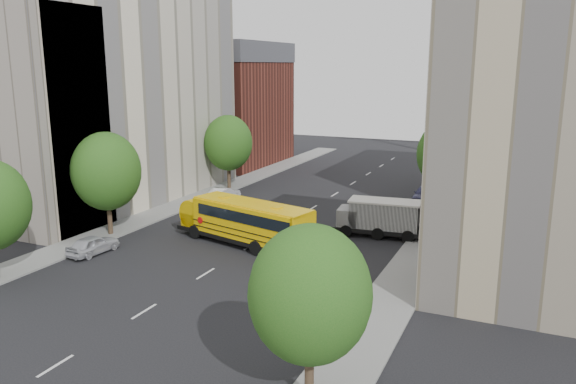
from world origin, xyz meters
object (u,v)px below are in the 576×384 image
Objects in this scene: safari_truck at (379,217)px; parked_car_4 at (425,194)px; street_tree_4 at (447,154)px; school_bus at (243,220)px; street_tree_3 at (310,294)px; street_tree_5 at (465,142)px; street_tree_1 at (106,171)px; street_tree_2 at (228,143)px; parked_car_1 at (223,194)px; parked_car_0 at (93,245)px; parked_car_5 at (451,174)px.

safari_truck is 12.60m from parked_car_4.
street_tree_4 reaches higher than school_bus.
street_tree_5 is (-0.00, 44.00, 0.25)m from street_tree_3.
street_tree_1 is 18.00m from street_tree_2.
street_tree_5 is at bearing 78.22° from parked_car_4.
street_tree_3 is 44.00m from street_tree_5.
street_tree_2 is 6.83m from parked_car_1.
school_bus is at bearing -56.81° from street_tree_2.
street_tree_5 is at bearing 53.75° from street_tree_1.
safari_truck is at bearing 50.08° from school_bus.
street_tree_3 is 34.93m from parked_car_4.
street_tree_1 reaches higher than street_tree_5.
street_tree_5 reaches higher than parked_car_0.
street_tree_3 is 1.05× the size of safari_truck.
street_tree_2 is 20.39m from parked_car_4.
street_tree_3 is 0.95× the size of street_tree_5.
street_tree_1 is 1.03× the size of street_tree_2.
street_tree_2 reaches higher than safari_truck.
street_tree_2 is at bearing 124.51° from street_tree_3.
parked_car_1 is at bearing -155.19° from parked_car_4.
safari_truck is (18.68, 8.13, -3.47)m from street_tree_1.
street_tree_1 is 1.75× the size of parked_car_4.
safari_truck is at bearing -140.24° from parked_car_0.
safari_truck is 1.72× the size of parked_car_1.
street_tree_1 is at bearing -140.71° from street_tree_4.
parked_car_5 is at bearing 95.76° from street_tree_4.
parked_car_4 reaches higher than parked_car_0.
street_tree_1 reaches higher than parked_car_5.
school_bus is at bearing 11.75° from street_tree_1.
safari_truck is (18.68, -9.87, -3.34)m from street_tree_2.
street_tree_2 is 1.70× the size of parked_car_4.
parked_car_0 is at bearing -119.15° from parked_car_5.
school_bus reaches higher than safari_truck.
street_tree_4 is 2.10× the size of parked_car_0.
school_bus is 1.76× the size of safari_truck.
street_tree_4 is 1.19× the size of safari_truck.
street_tree_2 is 2.00× the size of parked_car_0.
school_bus reaches higher than parked_car_5.
street_tree_2 is (0.00, 18.00, -0.12)m from street_tree_1.
street_tree_2 is at bearing -80.90° from parked_car_0.
street_tree_5 is at bearing -54.92° from parked_car_5.
school_bus is at bearing 132.38° from parked_car_1.
street_tree_5 reaches higher than safari_truck.
street_tree_3 reaches higher than school_bus.
street_tree_3 reaches higher than parked_car_1.
street_tree_2 reaches higher than parked_car_1.
street_tree_2 is 1.61× the size of parked_car_5.
street_tree_1 is 38.19m from parked_car_5.
parked_car_0 is (1.92, -21.90, -4.17)m from street_tree_2.
street_tree_4 is 5.52m from parked_car_4.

